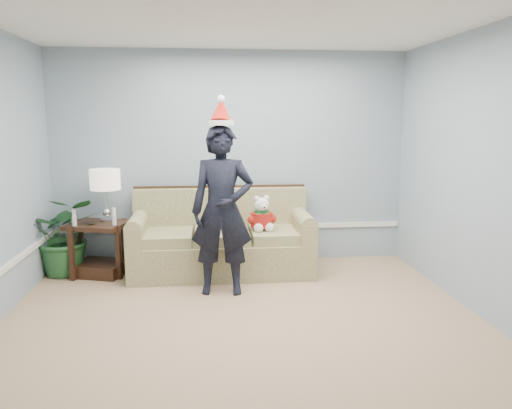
{
  "coord_description": "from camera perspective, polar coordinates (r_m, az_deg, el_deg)",
  "views": [
    {
      "loc": [
        -0.31,
        -3.88,
        1.86
      ],
      "look_at": [
        0.23,
        1.55,
        0.91
      ],
      "focal_mm": 35.0,
      "sensor_mm": 36.0,
      "label": 1
    }
  ],
  "objects": [
    {
      "name": "table_lamp",
      "position": [
        6.17,
        -16.86,
        2.5
      ],
      "size": [
        0.35,
        0.35,
        0.63
      ],
      "color": "silver",
      "rests_on": "side_table"
    },
    {
      "name": "man",
      "position": [
        5.26,
        -3.88,
        -0.7
      ],
      "size": [
        0.69,
        0.48,
        1.8
      ],
      "primitive_type": "imported",
      "rotation": [
        0.0,
        0.0,
        -0.08
      ],
      "color": "black",
      "rests_on": "room_shell"
    },
    {
      "name": "teddy_bear",
      "position": [
        5.96,
        0.65,
        -1.51
      ],
      "size": [
        0.3,
        0.32,
        0.43
      ],
      "rotation": [
        0.0,
        0.0,
        0.15
      ],
      "color": "white",
      "rests_on": "sofa"
    },
    {
      "name": "candle_pair",
      "position": [
        6.04,
        -18.01,
        -1.43
      ],
      "size": [
        0.5,
        0.05,
        0.2
      ],
      "color": "silver",
      "rests_on": "side_table"
    },
    {
      "name": "santa_hat",
      "position": [
        5.19,
        -4.02,
        10.48
      ],
      "size": [
        0.3,
        0.33,
        0.31
      ],
      "rotation": [
        0.0,
        0.0,
        -0.18
      ],
      "color": "white",
      "rests_on": "man"
    },
    {
      "name": "side_table",
      "position": [
        6.29,
        -17.47,
        -5.45
      ],
      "size": [
        0.79,
        0.72,
        0.63
      ],
      "rotation": [
        0.0,
        0.0,
        -0.3
      ],
      "color": "#341F12",
      "rests_on": "room_shell"
    },
    {
      "name": "wainscot_trim",
      "position": [
        5.33,
        -14.89,
        -5.83
      ],
      "size": [
        4.49,
        4.99,
        0.06
      ],
      "color": "white",
      "rests_on": "room_shell"
    },
    {
      "name": "room_shell",
      "position": [
        3.93,
        -1.09,
        2.4
      ],
      "size": [
        4.54,
        5.04,
        2.74
      ],
      "color": "tan",
      "rests_on": "ground"
    },
    {
      "name": "sofa",
      "position": [
        6.12,
        -3.95,
        -4.34
      ],
      "size": [
        2.16,
        0.93,
        1.01
      ],
      "rotation": [
        0.0,
        0.0,
        0.0
      ],
      "color": "brown",
      "rests_on": "room_shell"
    },
    {
      "name": "houseplant",
      "position": [
        6.38,
        -20.91,
        -3.32
      ],
      "size": [
        0.91,
        0.8,
        0.95
      ],
      "primitive_type": "imported",
      "rotation": [
        0.0,
        0.0,
        0.07
      ],
      "color": "#21562A",
      "rests_on": "room_shell"
    }
  ]
}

